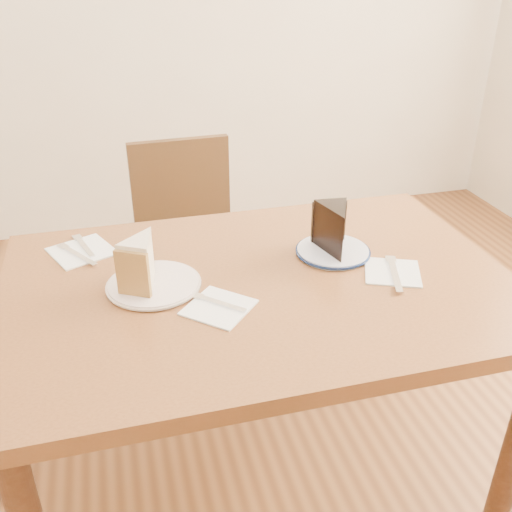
{
  "coord_description": "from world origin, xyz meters",
  "views": [
    {
      "loc": [
        -0.31,
        -1.12,
        1.45
      ],
      "look_at": [
        -0.0,
        0.03,
        0.8
      ],
      "focal_mm": 40.0,
      "sensor_mm": 36.0,
      "label": 1
    }
  ],
  "objects_px": {
    "chair_far": "(191,252)",
    "carrot_cake": "(144,262)",
    "chocolate_cake": "(336,232)",
    "plate_cream": "(154,284)",
    "table": "(260,314)",
    "plate_navy": "(333,251)"
  },
  "relations": [
    {
      "from": "chair_far",
      "to": "plate_cream",
      "type": "relative_size",
      "value": 4.07
    },
    {
      "from": "plate_navy",
      "to": "chocolate_cake",
      "type": "relative_size",
      "value": 1.51
    },
    {
      "from": "chocolate_cake",
      "to": "chair_far",
      "type": "bearing_deg",
      "value": -60.49
    },
    {
      "from": "carrot_cake",
      "to": "chocolate_cake",
      "type": "distance_m",
      "value": 0.48
    },
    {
      "from": "carrot_cake",
      "to": "chocolate_cake",
      "type": "height_order",
      "value": "chocolate_cake"
    },
    {
      "from": "plate_cream",
      "to": "carrot_cake",
      "type": "height_order",
      "value": "carrot_cake"
    },
    {
      "from": "table",
      "to": "plate_cream",
      "type": "xyz_separation_m",
      "value": [
        -0.25,
        0.03,
        0.1
      ]
    },
    {
      "from": "plate_cream",
      "to": "chocolate_cake",
      "type": "relative_size",
      "value": 1.72
    },
    {
      "from": "carrot_cake",
      "to": "plate_navy",
      "type": "bearing_deg",
      "value": 34.54
    },
    {
      "from": "table",
      "to": "plate_cream",
      "type": "height_order",
      "value": "plate_cream"
    },
    {
      "from": "carrot_cake",
      "to": "plate_cream",
      "type": "bearing_deg",
      "value": 12.85
    },
    {
      "from": "plate_cream",
      "to": "carrot_cake",
      "type": "bearing_deg",
      "value": 163.22
    },
    {
      "from": "chair_far",
      "to": "carrot_cake",
      "type": "relative_size",
      "value": 8.04
    },
    {
      "from": "table",
      "to": "plate_navy",
      "type": "xyz_separation_m",
      "value": [
        0.22,
        0.08,
        0.1
      ]
    },
    {
      "from": "chair_far",
      "to": "plate_navy",
      "type": "bearing_deg",
      "value": 112.2
    },
    {
      "from": "chocolate_cake",
      "to": "plate_cream",
      "type": "bearing_deg",
      "value": 9.55
    },
    {
      "from": "plate_cream",
      "to": "plate_navy",
      "type": "bearing_deg",
      "value": 5.73
    },
    {
      "from": "chair_far",
      "to": "plate_navy",
      "type": "distance_m",
      "value": 0.73
    },
    {
      "from": "chair_far",
      "to": "plate_cream",
      "type": "distance_m",
      "value": 0.74
    },
    {
      "from": "chair_far",
      "to": "chocolate_cake",
      "type": "distance_m",
      "value": 0.77
    },
    {
      "from": "table",
      "to": "plate_cream",
      "type": "distance_m",
      "value": 0.27
    },
    {
      "from": "plate_navy",
      "to": "carrot_cake",
      "type": "xyz_separation_m",
      "value": [
        -0.48,
        -0.04,
        0.06
      ]
    }
  ]
}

